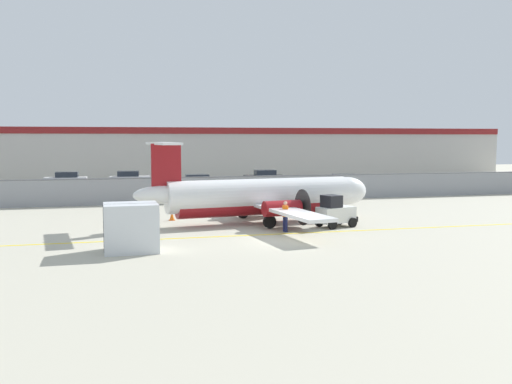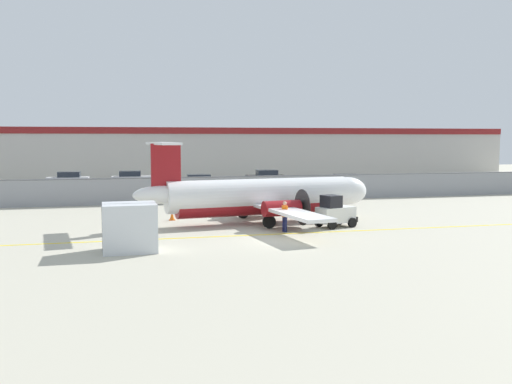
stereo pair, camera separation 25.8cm
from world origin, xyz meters
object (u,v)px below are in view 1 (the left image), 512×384
at_px(commuter_airplane, 264,197).
at_px(parked_car_0, 66,180).
at_px(parked_car_2, 196,183).
at_px(parked_car_4, 346,182).
at_px(cargo_container, 131,228).
at_px(traffic_cone_near_right, 172,215).
at_px(parked_car_1, 130,179).
at_px(parked_car_3, 264,177).
at_px(baggage_tug, 335,212).
at_px(ground_crew_worker, 285,215).
at_px(traffic_cone_near_left, 306,215).

bearing_deg(commuter_airplane, parked_car_0, 108.28).
relative_size(parked_car_2, parked_car_4, 0.98).
xyz_separation_m(cargo_container, traffic_cone_near_right, (2.83, 9.49, -0.79)).
relative_size(commuter_airplane, parked_car_1, 3.72).
xyz_separation_m(commuter_airplane, parked_car_1, (-7.14, 28.34, -0.71)).
distance_m(cargo_container, parked_car_1, 35.47).
bearing_deg(parked_car_3, baggage_tug, 84.55).
height_order(commuter_airplane, traffic_cone_near_right, commuter_airplane).
distance_m(cargo_container, traffic_cone_near_right, 9.93).
bearing_deg(parked_car_2, baggage_tug, 104.45).
height_order(traffic_cone_near_right, parked_car_0, parked_car_0).
bearing_deg(parked_car_4, cargo_container, -123.27).
distance_m(ground_crew_worker, parked_car_4, 24.83).
distance_m(commuter_airplane, parked_car_2, 20.92).
relative_size(ground_crew_worker, cargo_container, 0.70).
relative_size(parked_car_3, parked_car_4, 0.97).
distance_m(parked_car_0, parked_car_2, 14.52).
bearing_deg(ground_crew_worker, parked_car_2, 78.96).
xyz_separation_m(cargo_container, traffic_cone_near_left, (11.12, 7.69, -0.79)).
relative_size(parked_car_1, parked_car_3, 1.02).
relative_size(ground_crew_worker, parked_car_3, 0.40).
relative_size(commuter_airplane, parked_car_0, 3.77).
height_order(baggage_tug, traffic_cone_near_right, baggage_tug).
distance_m(baggage_tug, traffic_cone_near_right, 10.29).
distance_m(commuter_airplane, ground_crew_worker, 3.71).
bearing_deg(parked_car_4, ground_crew_worker, -113.67).
distance_m(commuter_airplane, traffic_cone_near_right, 6.01).
xyz_separation_m(cargo_container, parked_car_0, (-5.33, 35.52, -0.21)).
distance_m(parked_car_2, parked_car_4, 14.48).
bearing_deg(parked_car_0, parked_car_1, -178.40).
relative_size(cargo_container, parked_car_0, 0.57).
relative_size(parked_car_2, parked_car_3, 1.01).
bearing_deg(traffic_cone_near_right, parked_car_4, 39.78).
height_order(cargo_container, traffic_cone_near_left, cargo_container).
bearing_deg(traffic_cone_near_left, traffic_cone_near_right, 167.78).
height_order(parked_car_0, parked_car_1, same).
height_order(commuter_airplane, parked_car_2, commuter_airplane).
bearing_deg(baggage_tug, ground_crew_worker, 177.58).
xyz_separation_m(baggage_tug, parked_car_1, (-10.67, 31.08, 0.04)).
xyz_separation_m(parked_car_2, parked_car_4, (14.12, -3.22, 0.00)).
bearing_deg(parked_car_3, ground_crew_worker, 78.70).
bearing_deg(parked_car_4, parked_car_2, 174.43).
height_order(ground_crew_worker, parked_car_0, same).
bearing_deg(commuter_airplane, baggage_tug, -45.00).
height_order(baggage_tug, parked_car_0, baggage_tug).
height_order(cargo_container, parked_car_0, cargo_container).
xyz_separation_m(commuter_airplane, parked_car_0, (-13.54, 28.41, -0.71)).
bearing_deg(parked_car_0, traffic_cone_near_right, 109.62).
bearing_deg(parked_car_1, parked_car_2, -46.86).
relative_size(cargo_container, parked_car_3, 0.57).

